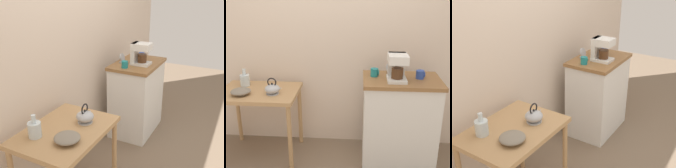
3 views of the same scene
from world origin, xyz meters
The scene contains 11 objects.
ground_plane centered at (0.00, 0.00, 0.00)m, with size 8.00×8.00×0.00m, color #7A6651.
back_wall centered at (0.10, 0.46, 1.40)m, with size 4.40×0.10×2.80m, color beige.
wooden_table centered at (-0.69, 0.05, 0.65)m, with size 0.82×0.60×0.75m.
kitchen_counter centered at (0.77, 0.02, 0.47)m, with size 0.76×0.51×0.93m.
bowl_stoneware centered at (-0.83, -0.07, 0.79)m, with size 0.20×0.20×0.06m.
teakettle centered at (-0.52, -0.03, 0.81)m, with size 0.18×0.15×0.17m.
glass_carafe_vase centered at (-0.88, 0.19, 0.82)m, with size 0.10×0.10×0.19m.
coffee_maker centered at (0.71, -0.03, 1.07)m, with size 0.18×0.22×0.26m.
mug_blue centered at (0.95, 0.04, 0.97)m, with size 0.09×0.08×0.08m.
mug_dark_teal centered at (0.51, 0.07, 0.97)m, with size 0.08×0.08×0.08m.
table_clock centered at (0.68, 0.18, 0.98)m, with size 0.10×0.05×0.12m.
Camera 2 is at (0.35, -2.74, 1.86)m, focal length 47.16 mm.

